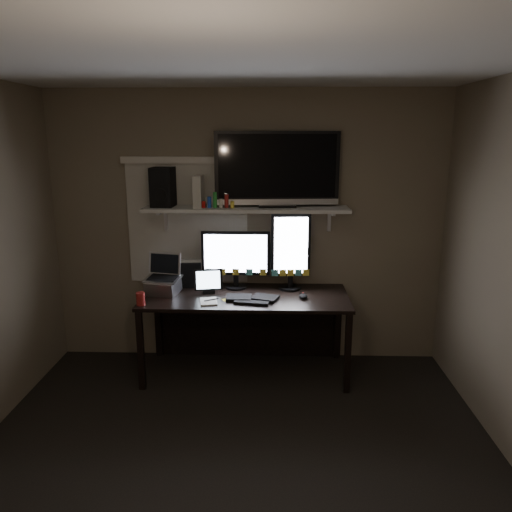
{
  "coord_description": "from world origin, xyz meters",
  "views": [
    {
      "loc": [
        0.22,
        -2.73,
        2.1
      ],
      "look_at": [
        0.1,
        1.25,
        1.13
      ],
      "focal_mm": 35.0,
      "sensor_mm": 36.0,
      "label": 1
    }
  ],
  "objects_px": {
    "desk": "(246,310)",
    "tv": "(277,169)",
    "monitor_portrait": "(291,251)",
    "keyboard": "(252,298)",
    "tablet": "(209,281)",
    "cup": "(141,299)",
    "game_console": "(199,191)",
    "mouse": "(303,296)",
    "laptop": "(163,275)",
    "speaker": "(163,187)",
    "monitor_landscape": "(236,259)"
  },
  "relations": [
    {
      "from": "mouse",
      "to": "game_console",
      "type": "distance_m",
      "value": 1.29
    },
    {
      "from": "desk",
      "to": "keyboard",
      "type": "distance_m",
      "value": 0.3
    },
    {
      "from": "monitor_portrait",
      "to": "mouse",
      "type": "distance_m",
      "value": 0.44
    },
    {
      "from": "mouse",
      "to": "laptop",
      "type": "relative_size",
      "value": 0.32
    },
    {
      "from": "cup",
      "to": "speaker",
      "type": "xyz_separation_m",
      "value": [
        0.12,
        0.5,
        0.87
      ]
    },
    {
      "from": "desk",
      "to": "cup",
      "type": "xyz_separation_m",
      "value": [
        -0.85,
        -0.4,
        0.23
      ]
    },
    {
      "from": "cup",
      "to": "game_console",
      "type": "relative_size",
      "value": 0.39
    },
    {
      "from": "tablet",
      "to": "game_console",
      "type": "distance_m",
      "value": 0.8
    },
    {
      "from": "monitor_landscape",
      "to": "monitor_portrait",
      "type": "height_order",
      "value": "monitor_portrait"
    },
    {
      "from": "monitor_landscape",
      "to": "speaker",
      "type": "height_order",
      "value": "speaker"
    },
    {
      "from": "monitor_landscape",
      "to": "tv",
      "type": "xyz_separation_m",
      "value": [
        0.37,
        0.03,
        0.8
      ]
    },
    {
      "from": "desk",
      "to": "monitor_portrait",
      "type": "xyz_separation_m",
      "value": [
        0.4,
        0.08,
        0.53
      ]
    },
    {
      "from": "keyboard",
      "to": "mouse",
      "type": "relative_size",
      "value": 4.08
    },
    {
      "from": "laptop",
      "to": "tv",
      "type": "relative_size",
      "value": 0.31
    },
    {
      "from": "tablet",
      "to": "tv",
      "type": "relative_size",
      "value": 0.23
    },
    {
      "from": "desk",
      "to": "speaker",
      "type": "height_order",
      "value": "speaker"
    },
    {
      "from": "tablet",
      "to": "tv",
      "type": "bearing_deg",
      "value": 6.45
    },
    {
      "from": "tv",
      "to": "speaker",
      "type": "distance_m",
      "value": 1.02
    },
    {
      "from": "monitor_portrait",
      "to": "mouse",
      "type": "xyz_separation_m",
      "value": [
        0.1,
        -0.27,
        -0.33
      ]
    },
    {
      "from": "monitor_portrait",
      "to": "speaker",
      "type": "distance_m",
      "value": 1.27
    },
    {
      "from": "keyboard",
      "to": "monitor_portrait",
      "type": "bearing_deg",
      "value": 52.73
    },
    {
      "from": "game_console",
      "to": "laptop",
      "type": "bearing_deg",
      "value": -150.1
    },
    {
      "from": "tv",
      "to": "game_console",
      "type": "xyz_separation_m",
      "value": [
        -0.69,
        -0.04,
        -0.19
      ]
    },
    {
      "from": "desk",
      "to": "keyboard",
      "type": "relative_size",
      "value": 4.04
    },
    {
      "from": "monitor_portrait",
      "to": "laptop",
      "type": "xyz_separation_m",
      "value": [
        -1.13,
        -0.18,
        -0.18
      ]
    },
    {
      "from": "cup",
      "to": "tv",
      "type": "distance_m",
      "value": 1.61
    },
    {
      "from": "game_console",
      "to": "tablet",
      "type": "bearing_deg",
      "value": -56.97
    },
    {
      "from": "keyboard",
      "to": "tablet",
      "type": "bearing_deg",
      "value": 166.27
    },
    {
      "from": "desk",
      "to": "tv",
      "type": "bearing_deg",
      "value": 24.85
    },
    {
      "from": "keyboard",
      "to": "game_console",
      "type": "xyz_separation_m",
      "value": [
        -0.48,
        0.31,
        0.87
      ]
    },
    {
      "from": "tablet",
      "to": "tv",
      "type": "height_order",
      "value": "tv"
    },
    {
      "from": "laptop",
      "to": "speaker",
      "type": "xyz_separation_m",
      "value": [
        -0.01,
        0.2,
        0.75
      ]
    },
    {
      "from": "monitor_landscape",
      "to": "mouse",
      "type": "relative_size",
      "value": 5.67
    },
    {
      "from": "keyboard",
      "to": "mouse",
      "type": "bearing_deg",
      "value": 15.62
    },
    {
      "from": "monitor_portrait",
      "to": "laptop",
      "type": "bearing_deg",
      "value": -175.25
    },
    {
      "from": "game_console",
      "to": "tv",
      "type": "bearing_deg",
      "value": 4.36
    },
    {
      "from": "laptop",
      "to": "cup",
      "type": "height_order",
      "value": "laptop"
    },
    {
      "from": "game_console",
      "to": "speaker",
      "type": "relative_size",
      "value": 0.8
    },
    {
      "from": "tablet",
      "to": "laptop",
      "type": "relative_size",
      "value": 0.73
    },
    {
      "from": "tv",
      "to": "monitor_landscape",
      "type": "bearing_deg",
      "value": 179.39
    },
    {
      "from": "monitor_landscape",
      "to": "keyboard",
      "type": "height_order",
      "value": "monitor_landscape"
    },
    {
      "from": "tablet",
      "to": "game_console",
      "type": "relative_size",
      "value": 0.91
    },
    {
      "from": "monitor_landscape",
      "to": "tablet",
      "type": "distance_m",
      "value": 0.32
    },
    {
      "from": "keyboard",
      "to": "laptop",
      "type": "xyz_separation_m",
      "value": [
        -0.79,
        0.14,
        0.16
      ]
    },
    {
      "from": "tablet",
      "to": "cup",
      "type": "height_order",
      "value": "tablet"
    },
    {
      "from": "monitor_portrait",
      "to": "keyboard",
      "type": "xyz_separation_m",
      "value": [
        -0.34,
        -0.31,
        -0.34
      ]
    },
    {
      "from": "desk",
      "to": "tv",
      "type": "height_order",
      "value": "tv"
    },
    {
      "from": "cup",
      "to": "monitor_landscape",
      "type": "bearing_deg",
      "value": 33.49
    },
    {
      "from": "desk",
      "to": "cup",
      "type": "bearing_deg",
      "value": -154.8
    },
    {
      "from": "desk",
      "to": "laptop",
      "type": "distance_m",
      "value": 0.81
    }
  ]
}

